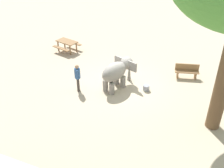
{
  "coord_description": "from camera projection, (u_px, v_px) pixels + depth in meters",
  "views": [
    {
      "loc": [
        -4.28,
        12.14,
        8.16
      ],
      "look_at": [
        0.18,
        1.23,
        0.8
      ],
      "focal_mm": 42.35,
      "sensor_mm": 36.0,
      "label": 1
    }
  ],
  "objects": [
    {
      "name": "ground_plane",
      "position": [
        123.0,
        86.0,
        15.23
      ],
      "size": [
        60.0,
        60.0,
        0.0
      ],
      "primitive_type": "plane",
      "color": "#BAA88C"
    },
    {
      "name": "elephant",
      "position": [
        117.0,
        71.0,
        14.59
      ],
      "size": [
        1.77,
        2.33,
        1.61
      ],
      "rotation": [
        0.0,
        0.0,
        4.37
      ],
      "color": "gray",
      "rests_on": "ground_plane"
    },
    {
      "name": "wooden_bench",
      "position": [
        187.0,
        71.0,
        15.78
      ],
      "size": [
        1.46,
        0.75,
        0.88
      ],
      "rotation": [
        0.0,
        0.0,
        0.26
      ],
      "color": "olive",
      "rests_on": "ground_plane"
    },
    {
      "name": "picnic_table_near",
      "position": [
        67.0,
        44.0,
        18.94
      ],
      "size": [
        1.82,
        1.8,
        0.78
      ],
      "rotation": [
        0.0,
        0.0,
        6.04
      ],
      "color": "olive",
      "rests_on": "ground_plane"
    },
    {
      "name": "person_handler",
      "position": [
        78.0,
        76.0,
        14.33
      ],
      "size": [
        0.32,
        0.46,
        1.62
      ],
      "rotation": [
        0.0,
        0.0,
        -2.67
      ],
      "color": "#3F3833",
      "rests_on": "ground_plane"
    },
    {
      "name": "feed_bucket",
      "position": [
        146.0,
        88.0,
        14.76
      ],
      "size": [
        0.36,
        0.36,
        0.32
      ],
      "primitive_type": "cylinder",
      "color": "gray",
      "rests_on": "ground_plane"
    }
  ]
}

